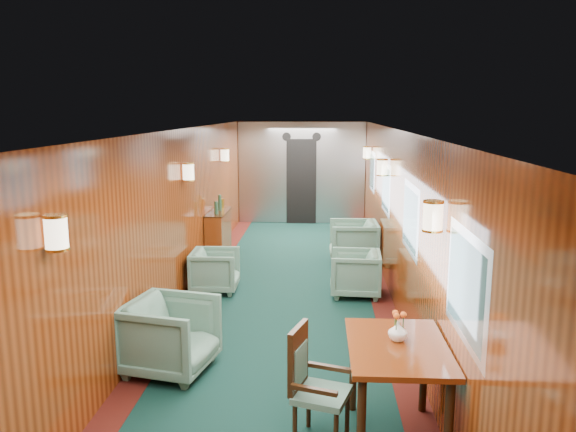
# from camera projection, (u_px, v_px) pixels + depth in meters

# --- Properties ---
(room) EXTENTS (12.00, 12.10, 2.40)m
(room) POSITION_uv_depth(u_px,v_px,m) (285.00, 189.00, 7.37)
(room) COLOR #0C2D26
(room) RESTS_ON ground
(bulkhead) EXTENTS (2.98, 0.17, 2.39)m
(bulkhead) POSITION_uv_depth(u_px,v_px,m) (302.00, 173.00, 13.25)
(bulkhead) COLOR #A9ABB0
(bulkhead) RESTS_ON ground
(windows_right) EXTENTS (0.02, 8.60, 0.80)m
(windows_right) POSITION_uv_depth(u_px,v_px,m) (396.00, 201.00, 7.56)
(windows_right) COLOR silver
(windows_right) RESTS_ON ground
(wall_sconces) EXTENTS (2.97, 7.97, 0.25)m
(wall_sconces) POSITION_uv_depth(u_px,v_px,m) (288.00, 173.00, 7.89)
(wall_sconces) COLOR #FFEDC6
(wall_sconces) RESTS_ON ground
(dining_table) EXTENTS (0.79, 1.12, 0.84)m
(dining_table) POSITION_uv_depth(u_px,v_px,m) (397.00, 360.00, 4.45)
(dining_table) COLOR maroon
(dining_table) RESTS_ON ground
(side_chair) EXTENTS (0.53, 0.55, 0.96)m
(side_chair) POSITION_uv_depth(u_px,v_px,m) (311.00, 380.00, 4.51)
(side_chair) COLOR #214E44
(side_chair) RESTS_ON ground
(credenza) EXTENTS (0.32, 1.01, 1.18)m
(credenza) POSITION_uv_depth(u_px,v_px,m) (219.00, 236.00, 9.96)
(credenza) COLOR maroon
(credenza) RESTS_ON ground
(flower_vase) EXTENTS (0.20, 0.20, 0.16)m
(flower_vase) POSITION_uv_depth(u_px,v_px,m) (398.00, 331.00, 4.49)
(flower_vase) COLOR white
(flower_vase) RESTS_ON dining_table
(armchair_left_near) EXTENTS (1.00, 0.98, 0.77)m
(armchair_left_near) POSITION_uv_depth(u_px,v_px,m) (171.00, 336.00, 5.74)
(armchair_left_near) COLOR #214E44
(armchair_left_near) RESTS_ON ground
(armchair_left_far) EXTENTS (0.71, 0.69, 0.63)m
(armchair_left_far) POSITION_uv_depth(u_px,v_px,m) (215.00, 270.00, 8.32)
(armchair_left_far) COLOR #214E44
(armchair_left_far) RESTS_ON ground
(armchair_right_near) EXTENTS (0.75, 0.73, 0.66)m
(armchair_right_near) POSITION_uv_depth(u_px,v_px,m) (355.00, 273.00, 8.14)
(armchair_right_near) COLOR #214E44
(armchair_right_near) RESTS_ON ground
(armchair_right_far) EXTENTS (0.85, 0.83, 0.76)m
(armchair_right_far) POSITION_uv_depth(u_px,v_px,m) (353.00, 242.00, 9.83)
(armchair_right_far) COLOR #214E44
(armchair_right_far) RESTS_ON ground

